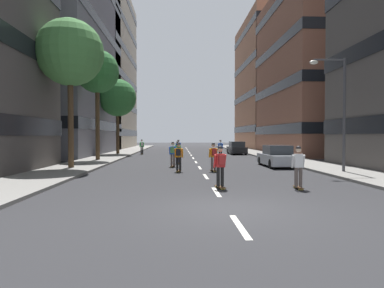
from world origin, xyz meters
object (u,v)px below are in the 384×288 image
streetlamp_right (338,102)px  skater_0 (220,147)px  street_tree_mid (70,53)px  skater_5 (298,165)px  skater_2 (178,151)px  parked_car_mid (237,148)px  skater_9 (179,155)px  parked_car_near (277,157)px  street_tree_far (118,98)px  skater_4 (213,155)px  skater_3 (173,153)px  skater_7 (220,164)px  skater_8 (178,147)px  skater_1 (179,146)px  skater_6 (142,146)px  street_tree_near (97,72)px

streetlamp_right → skater_0: (-4.83, 15.55, -3.12)m
street_tree_mid → skater_5: street_tree_mid is taller
streetlamp_right → skater_2: size_ratio=3.65×
parked_car_mid → skater_9: (-6.95, -19.52, 0.32)m
parked_car_near → street_tree_far: size_ratio=0.51×
skater_4 → skater_5: same height
parked_car_near → skater_9: skater_9 is taller
skater_3 → skater_9: 3.26m
skater_7 → skater_9: 6.82m
skater_2 → skater_3: same height
skater_7 → skater_8: bearing=94.3°
parked_car_near → skater_8: skater_8 is taller
parked_car_near → skater_7: bearing=-118.3°
skater_1 → skater_6: 4.68m
street_tree_mid → skater_6: bearing=81.8°
skater_2 → skater_9: same height
skater_4 → skater_5: (2.76, -6.91, -0.03)m
parked_car_near → street_tree_far: bearing=131.7°
street_tree_near → street_tree_mid: size_ratio=0.99×
skater_0 → skater_1: 5.91m
street_tree_mid → skater_9: size_ratio=5.37×
parked_car_near → skater_1: bearing=114.7°
skater_4 → skater_9: bearing=-178.6°
skater_1 → skater_9: bearing=-90.1°
street_tree_mid → skater_4: 11.30m
streetlamp_right → skater_7: 9.63m
skater_6 → skater_4: bearing=-72.0°
skater_3 → skater_9: size_ratio=1.00×
street_tree_mid → skater_7: bearing=-43.8°
skater_2 → street_tree_far: bearing=118.4°
parked_car_mid → skater_5: skater_5 is taller
street_tree_mid → skater_7: street_tree_mid is taller
parked_car_near → streetlamp_right: size_ratio=0.68×
street_tree_near → streetlamp_right: size_ratio=1.45×
parked_car_mid → streetlamp_right: bearing=-84.0°
street_tree_mid → skater_7: 13.67m
skater_9 → skater_6: bearing=102.3°
skater_1 → skater_7: same height
skater_5 → skater_8: size_ratio=1.00×
parked_car_near → skater_3: (-7.36, 0.10, 0.32)m
parked_car_near → streetlamp_right: bearing=-63.9°
skater_5 → skater_7: 3.18m
skater_5 → skater_7: size_ratio=1.00×
street_tree_near → parked_car_near: bearing=-22.8°
street_tree_near → skater_4: size_ratio=5.32×
street_tree_near → skater_9: street_tree_near is taller
skater_3 → skater_9: (0.41, -3.24, 0.00)m
skater_0 → street_tree_near: bearing=-155.4°
skater_7 → skater_5: bearing=-4.8°
skater_3 → skater_8: 13.25m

